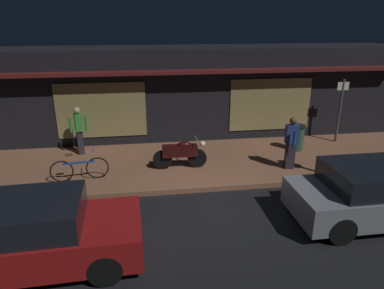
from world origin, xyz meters
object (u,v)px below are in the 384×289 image
at_px(bicycle_parked, 80,169).
at_px(motorcycle, 181,153).
at_px(person_photographer, 79,130).
at_px(person_bystander, 291,142).
at_px(trash_bin, 298,137).
at_px(parked_car_across, 376,193).
at_px(parked_car_far, 31,235).
at_px(sign_post, 340,107).

bearing_deg(bicycle_parked, motorcycle, 8.92).
bearing_deg(person_photographer, person_bystander, -18.80).
distance_m(trash_bin, parked_car_across, 4.48).
distance_m(person_photographer, trash_bin, 7.73).
bearing_deg(person_photographer, trash_bin, -5.54).
bearing_deg(trash_bin, person_bystander, -121.72).
xyz_separation_m(motorcycle, trash_bin, (4.34, 1.02, -0.03)).
relative_size(person_bystander, parked_car_far, 0.40).
xyz_separation_m(bicycle_parked, person_bystander, (6.42, -0.05, 0.52)).
relative_size(bicycle_parked, person_bystander, 0.99).
relative_size(motorcycle, trash_bin, 1.83).
height_order(motorcycle, person_photographer, person_photographer).
relative_size(parked_car_far, parked_car_across, 1.01).
height_order(person_photographer, parked_car_far, person_photographer).
bearing_deg(bicycle_parked, person_bystander, -0.47).
distance_m(person_photographer, sign_post, 9.57).
xyz_separation_m(motorcycle, sign_post, (6.22, 1.68, 0.86)).
distance_m(sign_post, parked_car_far, 11.20).
relative_size(person_bystander, trash_bin, 1.80).
distance_m(parked_car_far, parked_car_across, 7.68).
xyz_separation_m(bicycle_parked, parked_car_across, (7.32, -2.99, 0.20)).
bearing_deg(sign_post, motorcycle, -164.89).
distance_m(motorcycle, person_bystander, 3.45).
bearing_deg(parked_car_far, parked_car_across, 4.49).
bearing_deg(person_photographer, motorcycle, -27.79).
relative_size(person_photographer, parked_car_far, 0.40).
bearing_deg(parked_car_far, person_photographer, 89.76).
height_order(motorcycle, parked_car_across, parked_car_across).
bearing_deg(sign_post, person_photographer, 179.52).
bearing_deg(motorcycle, person_bystander, -8.87).
relative_size(person_photographer, person_bystander, 1.00).
relative_size(bicycle_parked, parked_car_across, 0.40).
height_order(person_photographer, trash_bin, person_photographer).
relative_size(motorcycle, person_photographer, 1.02).
bearing_deg(bicycle_parked, sign_post, 13.11).
relative_size(motorcycle, parked_car_across, 0.41).
relative_size(person_photographer, sign_post, 0.70).
bearing_deg(parked_car_far, sign_post, 30.93).
height_order(person_photographer, parked_car_across, person_photographer).
bearing_deg(person_photographer, parked_car_across, -34.38).
xyz_separation_m(person_bystander, parked_car_across, (0.91, -2.93, -0.32)).
distance_m(person_bystander, parked_car_far, 7.62).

